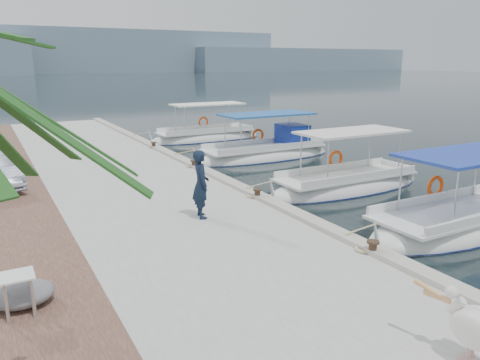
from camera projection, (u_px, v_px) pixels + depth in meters
name	position (u px, v px, depth m)	size (l,w,h in m)	color
ground	(294.00, 226.00, 13.69)	(400.00, 400.00, 0.00)	black
concrete_quay	(142.00, 191.00, 16.48)	(6.00, 40.00, 0.50)	#9F9F9A
quay_curb	(213.00, 174.00, 17.70)	(0.44, 40.00, 0.12)	#A49F92
distant_hills	(75.00, 54.00, 196.76)	(330.00, 60.00, 18.00)	slate
fishing_caique_b	(458.00, 226.00, 13.35)	(6.69, 2.41, 2.83)	silver
fishing_caique_c	(345.00, 187.00, 17.51)	(6.82, 2.10, 2.83)	silver
fishing_caique_d	(265.00, 155.00, 23.30)	(7.67, 2.25, 2.83)	silver
fishing_caique_e	(206.00, 138.00, 28.67)	(7.30, 2.03, 2.83)	silver
mooring_bollards	(257.00, 193.00, 14.63)	(0.28, 20.28, 0.33)	black
pelican	(471.00, 326.00, 6.66)	(0.61, 1.33, 1.03)	tan
fisherman	(201.00, 184.00, 12.73)	(0.69, 0.45, 1.89)	black
tarp_bundle	(22.00, 294.00, 8.24)	(1.10, 0.90, 0.40)	slate
folding_table	(18.00, 286.00, 7.84)	(0.55, 0.55, 0.73)	silver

